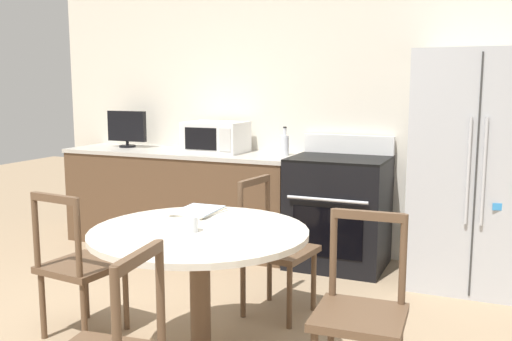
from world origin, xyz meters
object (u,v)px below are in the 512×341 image
microwave (216,137)px  counter_bottle (285,145)px  countertop_tv (127,128)px  refrigerator (478,170)px  candle_glass (191,225)px  dining_chair_left (80,267)px  dining_chair_far (275,250)px  oven_range (338,211)px  dining_chair_right (360,314)px

microwave → counter_bottle: bearing=2.8°
microwave → countertop_tv: 0.99m
refrigerator → candle_glass: size_ratio=22.07×
refrigerator → counter_bottle: bearing=175.1°
dining_chair_left → dining_chair_far: 1.24m
oven_range → candle_glass: (-0.23, -2.06, 0.33)m
refrigerator → candle_glass: bearing=-122.9°
candle_glass → oven_range: bearing=83.5°
countertop_tv → candle_glass: 2.90m
refrigerator → counter_bottle: refrigerator is taller
dining_chair_left → candle_glass: 0.92m
microwave → dining_chair_far: microwave is taller
refrigerator → dining_chair_far: refrigerator is taller
dining_chair_left → candle_glass: dining_chair_left is taller
dining_chair_right → candle_glass: (-0.87, -0.08, 0.37)m
oven_range → counter_bottle: (-0.52, 0.09, 0.53)m
refrigerator → microwave: (-2.24, 0.11, 0.16)m
oven_range → counter_bottle: size_ratio=4.30×
counter_bottle → dining_chair_right: counter_bottle is taller
dining_chair_far → microwave: bearing=-130.6°
refrigerator → counter_bottle: 1.59m
dining_chair_far → dining_chair_left: bearing=-41.9°
oven_range → microwave: bearing=177.0°
candle_glass → microwave: bearing=114.0°
dining_chair_right → dining_chair_left: (-1.71, 0.04, 0.00)m
counter_bottle → dining_chair_far: 1.42m
oven_range → dining_chair_left: oven_range is taller
candle_glass → refrigerator: bearing=57.1°
oven_range → dining_chair_left: size_ratio=1.20×
microwave → candle_glass: microwave is taller
dining_chair_right → dining_chair_far: (-0.76, 0.83, 0.00)m
oven_range → countertop_tv: (-2.17, 0.09, 0.62)m
counter_bottle → candle_glass: bearing=-82.5°
refrigerator → dining_chair_left: 2.89m
microwave → counter_bottle: microwave is taller
counter_bottle → dining_chair_left: bearing=-105.2°
counter_bottle → dining_chair_far: size_ratio=0.28×
candle_glass → dining_chair_right: bearing=5.2°
dining_chair_right → dining_chair_left: same height
countertop_tv → counter_bottle: countertop_tv is taller
microwave → dining_chair_right: bearing=-48.3°
refrigerator → microwave: bearing=177.3°
microwave → countertop_tv: (-0.99, 0.03, 0.05)m
dining_chair_far → oven_range: bearing=-177.6°
oven_range → dining_chair_right: size_ratio=1.20×
dining_chair_far → candle_glass: bearing=1.1°
refrigerator → dining_chair_far: bearing=-137.0°
countertop_tv → dining_chair_far: countertop_tv is taller
microwave → dining_chair_right: size_ratio=0.59×
dining_chair_left → oven_range: bearing=67.6°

